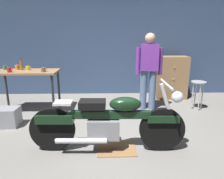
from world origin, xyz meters
TOP-DOWN VIEW (x-y plane):
  - ground_plane at (0.00, 0.00)m, footprint 12.00×12.00m
  - back_wall at (0.00, 2.80)m, footprint 8.00×0.12m
  - workbench at (-1.82, 1.34)m, footprint 1.30×0.64m
  - motorcycle at (-0.11, -0.28)m, footprint 2.19×0.60m
  - person_standing at (0.78, 1.44)m, footprint 0.57×0.25m
  - shop_stool at (1.88, 1.38)m, footprint 0.32×0.32m
  - wooden_dresser at (1.55, 2.30)m, footprint 0.80×0.47m
  - drip_tray at (0.01, -0.28)m, footprint 0.56×0.40m
  - storage_bin at (-1.97, 0.59)m, footprint 0.44×0.32m
  - mug_yellow_tall at (-1.81, 1.41)m, footprint 0.12×0.08m
  - mug_red_diner at (-2.08, 1.15)m, footprint 0.11×0.08m
  - mug_brown_stoneware at (-1.41, 1.18)m, footprint 0.12×0.09m
  - mug_orange_travel at (-2.06, 1.48)m, footprint 0.12×0.08m
  - mug_green_speckled at (-2.33, 1.50)m, footprint 0.10×0.07m
  - bottle at (-1.95, 1.45)m, footprint 0.06×0.06m

SIDE VIEW (x-z plane):
  - ground_plane at x=0.00m, z-range 0.00..0.00m
  - drip_tray at x=0.01m, z-range 0.00..0.01m
  - storage_bin at x=-1.97m, z-range 0.00..0.34m
  - motorcycle at x=-0.11m, z-range -0.05..0.95m
  - shop_stool at x=1.88m, z-range 0.18..0.82m
  - wooden_dresser at x=1.55m, z-range 0.00..1.10m
  - workbench at x=-1.82m, z-range 0.34..1.24m
  - person_standing at x=0.78m, z-range 0.09..1.76m
  - mug_green_speckled at x=-2.33m, z-range 0.90..0.99m
  - mug_yellow_tall at x=-1.81m, z-range 0.90..0.99m
  - mug_brown_stoneware at x=-1.41m, z-range 0.90..0.99m
  - mug_red_diner at x=-2.08m, z-range 0.90..1.00m
  - mug_orange_travel at x=-2.06m, z-range 0.90..1.00m
  - bottle at x=-1.95m, z-range 0.88..1.12m
  - back_wall at x=0.00m, z-range 0.00..3.10m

